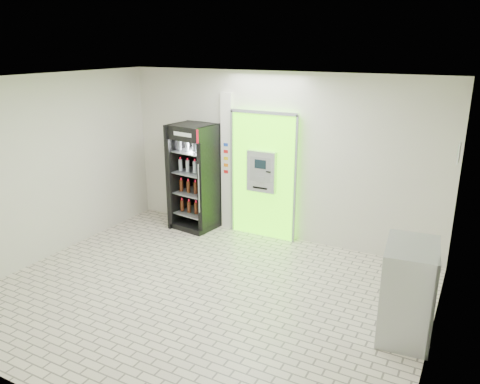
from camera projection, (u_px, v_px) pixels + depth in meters
The scene contains 7 objects.
ground at pixel (204, 295), 6.71m from camera, with size 6.00×6.00×0.00m, color beige.
room_shell at pixel (200, 171), 6.15m from camera, with size 6.00×6.00×6.00m.
atm_assembly at pixel (264, 175), 8.47m from camera, with size 1.30×0.24×2.33m.
pillar at pixel (227, 162), 8.81m from camera, with size 0.22×0.11×2.60m.
beverage_cooler at pixel (195, 179), 8.92m from camera, with size 0.85×0.80×2.02m.
steel_cabinet at pixel (408, 291), 5.63m from camera, with size 0.69×0.95×1.19m.
exit_sign at pixel (459, 153), 5.91m from camera, with size 0.02×0.22×0.26m.
Camera 1 is at (3.25, -5.01, 3.44)m, focal length 35.00 mm.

